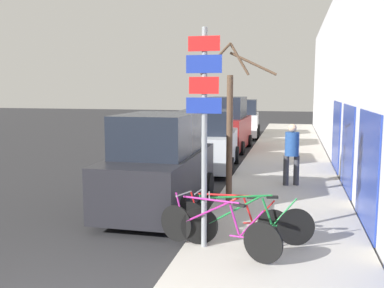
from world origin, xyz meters
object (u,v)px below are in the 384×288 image
pedestrian_near (292,150)px  street_tree (230,129)px  bicycle_2 (231,218)px  parked_car_1 (207,142)px  signpost (204,123)px  bicycle_1 (247,223)px  parked_car_3 (243,120)px  parked_car_0 (159,167)px  parked_car_2 (227,126)px  bicycle_0 (217,229)px

pedestrian_near → street_tree: bearing=-139.4°
bicycle_2 → parked_car_1: size_ratio=0.50×
pedestrian_near → bicycle_2: bearing=-121.1°
signpost → bicycle_1: (0.72, 0.25, -1.75)m
bicycle_1 → parked_car_3: parked_car_3 is taller
parked_car_3 → pedestrian_near: 13.25m
parked_car_0 → bicycle_1: bearing=-44.2°
bicycle_2 → parked_car_2: parked_car_2 is taller
parked_car_0 → parked_car_1: (0.09, 5.22, -0.06)m
bicycle_0 → pedestrian_near: 5.55m
parked_car_0 → parked_car_3: (0.16, 15.63, -0.02)m
signpost → parked_car_3: (-1.43, 18.13, -1.28)m
signpost → parked_car_3: 18.24m
bicycle_0 → parked_car_2: parked_car_2 is taller
parked_car_3 → pedestrian_near: (2.86, -12.93, 0.14)m
signpost → bicycle_0: (0.26, -0.19, -1.75)m
signpost → bicycle_1: size_ratio=1.62×
bicycle_0 → parked_car_1: (-1.76, 7.92, 0.43)m
parked_car_3 → bicycle_2: bearing=-87.5°
bicycle_0 → pedestrian_near: bearing=9.4°
bicycle_0 → bicycle_2: bicycle_0 is taller
street_tree → bicycle_2: bearing=-81.0°
bicycle_1 → parked_car_0: 3.27m
bicycle_2 → parked_car_3: parked_car_3 is taller
parked_car_3 → pedestrian_near: parked_car_3 is taller
bicycle_0 → street_tree: (-0.23, 3.04, 1.38)m
pedestrian_near → parked_car_0: bearing=-156.8°
parked_car_0 → parked_car_3: parked_car_0 is taller
parked_car_3 → bicycle_1: bearing=-86.6°
signpost → parked_car_1: 7.99m
signpost → bicycle_2: size_ratio=1.72×
signpost → pedestrian_near: signpost is taller
bicycle_0 → parked_car_0: size_ratio=0.51×
bicycle_1 → street_tree: street_tree is taller
parked_car_2 → parked_car_3: size_ratio=1.00×
bicycle_0 → parked_car_3: bearing=26.9°
street_tree → signpost: bearing=-90.6°
bicycle_1 → parked_car_2: (-2.26, 12.36, 0.57)m
signpost → street_tree: 2.88m
signpost → pedestrian_near: size_ratio=2.14×
bicycle_2 → parked_car_1: bearing=21.3°
parked_car_1 → parked_car_3: 10.40m
parked_car_1 → bicycle_2: bearing=-78.6°
parked_car_0 → street_tree: (1.62, 0.35, 0.89)m
bicycle_0 → pedestrian_near: size_ratio=1.27×
signpost → bicycle_1: bearing=19.3°
bicycle_2 → parked_car_0: parked_car_0 is taller
signpost → bicycle_1: 1.91m
pedestrian_near → bicycle_1: bearing=-116.6°
parked_car_0 → parked_car_2: size_ratio=0.99×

